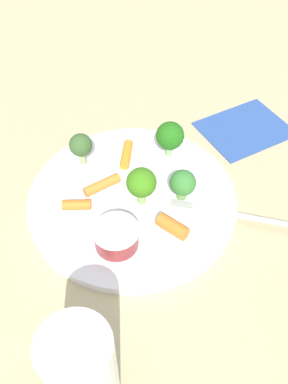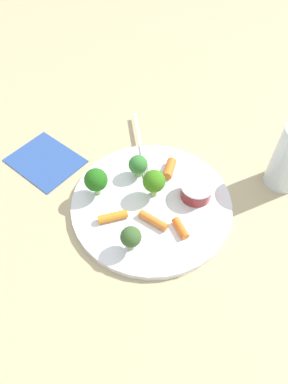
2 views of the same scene
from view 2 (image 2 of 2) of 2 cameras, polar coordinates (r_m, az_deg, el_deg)
ground_plane at (r=0.57m, az=1.28°, el=-2.35°), size 2.40×2.40×0.00m
plate at (r=0.57m, az=1.29°, el=-2.00°), size 0.28×0.28×0.01m
sauce_cup at (r=0.57m, az=9.03°, el=0.25°), size 0.06×0.06×0.03m
broccoli_floret_0 at (r=0.55m, az=1.68°, el=1.82°), size 0.04×0.04×0.06m
broccoli_floret_1 at (r=0.49m, az=-2.28°, el=-7.83°), size 0.03×0.03×0.05m
broccoli_floret_2 at (r=0.58m, az=-1.03°, el=4.69°), size 0.03×0.03×0.04m
broccoli_floret_3 at (r=0.55m, az=-8.31°, el=2.04°), size 0.04×0.04×0.06m
carrot_stick_0 at (r=0.54m, az=1.60°, el=-4.92°), size 0.05×0.03×0.01m
carrot_stick_1 at (r=0.60m, az=4.43°, el=4.07°), size 0.02×0.04×0.02m
carrot_stick_2 at (r=0.53m, az=6.33°, el=-6.23°), size 0.03×0.04×0.01m
carrot_stick_3 at (r=0.54m, az=-5.43°, el=-4.27°), size 0.05×0.04×0.01m
fork at (r=0.66m, az=-0.59°, el=8.27°), size 0.08×0.17×0.00m
napkin at (r=0.67m, az=-16.71°, el=5.24°), size 0.16×0.15×0.00m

